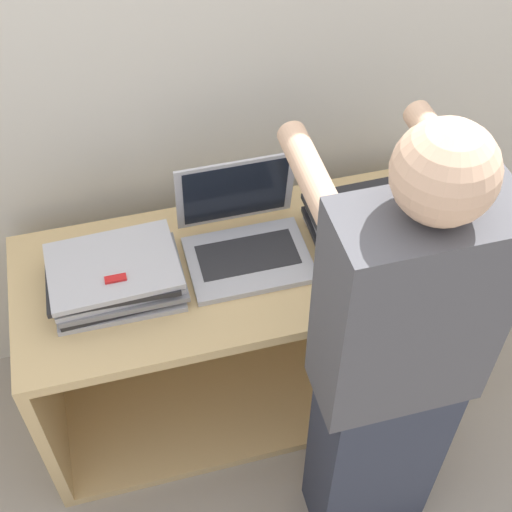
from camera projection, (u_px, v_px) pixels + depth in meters
The scene contains 8 objects.
ground_plane at pixel (271, 457), 2.50m from camera, with size 12.00×12.00×0.00m, color #9E9384.
wall_back at pixel (213, 50), 2.06m from camera, with size 8.00×0.05×2.40m.
cart at pixel (244, 315), 2.47m from camera, with size 1.42×0.59×0.71m.
laptop_open at pixel (244, 237), 2.16m from camera, with size 0.37×0.32×0.28m.
laptop_stack_left at pixel (116, 275), 2.05m from camera, with size 0.39×0.29×0.11m.
laptop_stack_right at pixel (373, 225), 2.19m from camera, with size 0.39×0.29×0.11m.
person at pixel (391, 375), 1.81m from camera, with size 0.40×0.52×1.57m.
inventory_tag at pixel (116, 279), 1.97m from camera, with size 0.06×0.02×0.01m.
Camera 1 is at (-0.35, -1.11, 2.32)m, focal length 50.00 mm.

